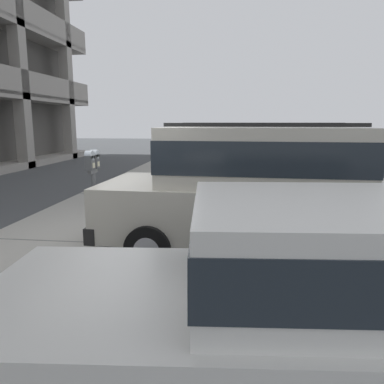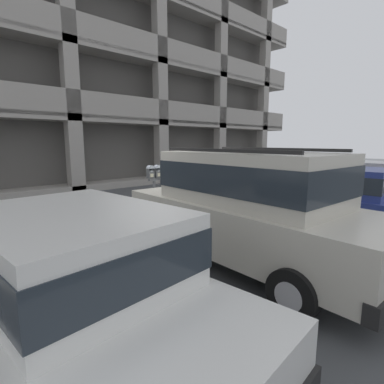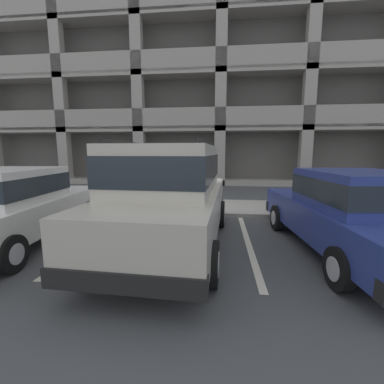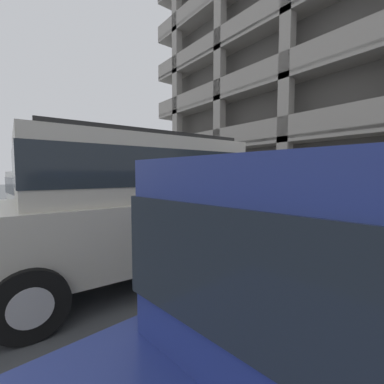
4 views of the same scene
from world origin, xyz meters
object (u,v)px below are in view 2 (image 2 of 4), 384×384
at_px(silver_suv, 248,204).
at_px(red_sedan, 66,280).
at_px(parking_garage, 25,4).
at_px(dark_hatchback, 331,196).
at_px(blue_coupe, 379,186).
at_px(parking_meter_near, 154,182).

bearing_deg(silver_suv, red_sedan, -173.95).
bearing_deg(parking_garage, red_sedan, -105.17).
relative_size(silver_suv, dark_hatchback, 1.05).
bearing_deg(blue_coupe, red_sedan, -176.64).
relative_size(silver_suv, blue_coupe, 1.06).
height_order(dark_hatchback, parking_garage, parking_garage).
xyz_separation_m(red_sedan, parking_garage, (4.09, 15.07, 8.21)).
distance_m(red_sedan, blue_coupe, 9.33).
height_order(silver_suv, red_sedan, silver_suv).
relative_size(parking_meter_near, parking_garage, 0.05).
bearing_deg(dark_hatchback, red_sedan, 176.25).
relative_size(silver_suv, red_sedan, 1.06).
bearing_deg(blue_coupe, dark_hatchback, 179.16).
height_order(red_sedan, parking_garage, parking_garage).
distance_m(dark_hatchback, parking_meter_near, 4.30).
xyz_separation_m(silver_suv, blue_coupe, (6.17, -0.30, -0.27)).
distance_m(silver_suv, parking_garage, 16.89).
bearing_deg(parking_garage, silver_suv, -93.55).
relative_size(blue_coupe, parking_meter_near, 3.05).
xyz_separation_m(silver_suv, parking_garage, (0.92, 14.87, 7.95)).
relative_size(silver_suv, parking_meter_near, 3.23).
distance_m(blue_coupe, parking_meter_near, 6.93).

